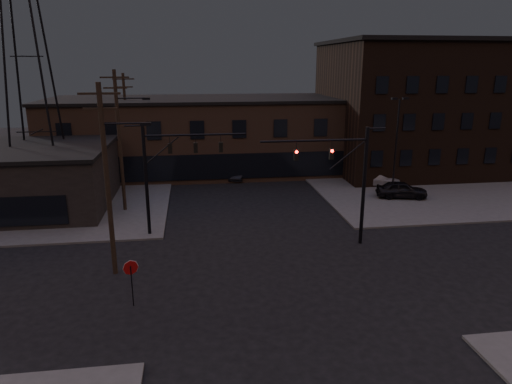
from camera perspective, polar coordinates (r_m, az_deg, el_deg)
The scene contains 18 objects.
ground at distance 26.79m, azimuth 3.00°, elevation -10.70°, with size 140.00×140.00×0.00m, color black.
sidewalk_ne at distance 54.08m, azimuth 21.83°, elevation 1.96°, with size 30.00×30.00×0.15m, color #474744.
sidewalk_nw at distance 50.12m, azimuth -27.92°, elevation 0.21°, with size 30.00×30.00×0.15m, color #474744.
building_row at distance 52.33m, azimuth -2.78°, elevation 7.04°, with size 40.00×12.00×8.00m, color brown.
building_right at distance 56.47m, azimuth 20.56°, elevation 9.78°, with size 22.00×16.00×14.00m, color black.
building_left at distance 43.41m, azimuth -28.42°, elevation 1.29°, with size 16.00×12.00×5.00m, color black.
traffic_signal_near at distance 30.58m, azimuth 11.44°, elevation 2.22°, with size 7.12×0.24×8.00m.
traffic_signal_far at distance 32.33m, azimuth -11.41°, elevation 3.10°, with size 7.12×0.24×8.00m.
stop_sign at distance 24.01m, azimuth -15.36°, elevation -9.68°, with size 0.72×0.33×2.48m.
utility_pole_near at distance 26.65m, azimuth -18.02°, elevation 1.84°, with size 3.70×0.28×11.00m.
utility_pole_mid at distance 38.39m, azimuth -16.61°, elevation 6.42°, with size 3.70×0.28×11.50m.
utility_pole_far at distance 50.36m, azimuth -15.87°, elevation 8.17°, with size 2.20×0.28×11.00m.
transmission_tower at distance 43.60m, azimuth -26.73°, elevation 14.91°, with size 7.00×7.00×25.00m, color black, non-canonical shape.
lot_light_a at distance 41.98m, azimuth 17.15°, elevation 6.28°, with size 1.50×0.28×9.14m.
lot_light_b at distance 49.10m, azimuth 21.12°, elevation 7.21°, with size 1.50×0.28×9.14m.
parked_car_lot_a at distance 43.40m, azimuth 17.74°, elevation 0.30°, with size 1.80×4.48×1.53m, color black.
parked_car_lot_b at distance 47.19m, azimuth 15.03°, elevation 1.57°, with size 1.79×4.41×1.28m, color #ADADAF.
car_crossing at distance 48.80m, azimuth -2.24°, elevation 2.43°, with size 1.45×4.15×1.37m, color black.
Camera 1 is at (-4.70, -23.52, 11.93)m, focal length 32.00 mm.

